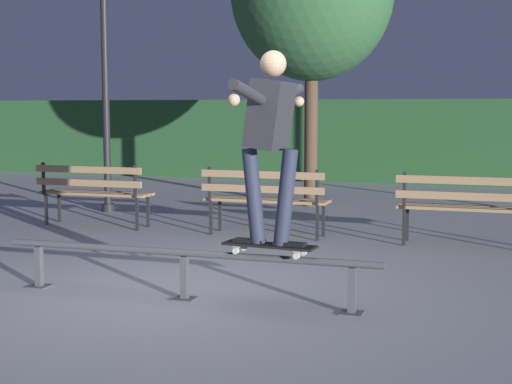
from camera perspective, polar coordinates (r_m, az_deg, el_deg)
ground_plane at (r=6.63m, az=-4.84°, el=-7.79°), size 90.00×90.00×0.00m
hedge_backdrop at (r=16.94m, az=9.62°, el=3.89°), size 24.00×1.20×1.81m
grind_rail at (r=6.40m, az=-5.48°, el=-5.31°), size 3.39×0.18×0.43m
skateboard at (r=6.11m, az=1.03°, el=-4.13°), size 0.80×0.28×0.09m
skateboarder at (r=6.00m, az=1.07°, el=4.69°), size 0.63×1.40×1.56m
park_bench_leftmost at (r=10.44m, az=-12.30°, el=0.29°), size 1.60×0.43×0.88m
park_bench_left_center at (r=9.44m, az=0.67°, el=-0.20°), size 1.60×0.43×0.88m
park_bench_right_center at (r=9.02m, az=15.73°, el=-0.75°), size 1.60×0.43×0.88m
lamp_post_left at (r=11.96m, az=-11.43°, el=10.40°), size 0.32×0.32×3.90m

